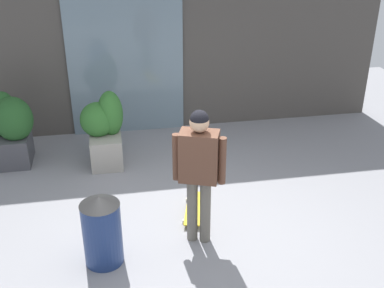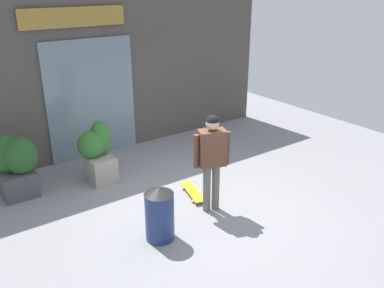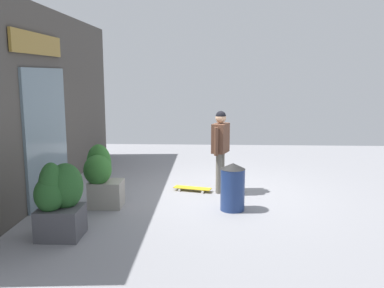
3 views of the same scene
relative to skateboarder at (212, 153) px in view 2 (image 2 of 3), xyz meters
name	(u,v)px [view 2 (image 2 of 3)]	position (x,y,z in m)	size (l,w,h in m)	color
ground_plane	(202,207)	(-0.07, 0.16, -1.06)	(12.00, 12.00, 0.00)	gray
building_facade	(109,69)	(-0.10, 3.54, 0.80)	(8.13, 0.31, 3.76)	#4C4742
skateboarder	(212,153)	(0.00, 0.00, 0.00)	(0.59, 0.40, 1.72)	#666056
skateboard	(193,192)	(0.05, 0.59, -1.00)	(0.41, 0.83, 0.08)	gold
planter_box_left	(16,164)	(-2.53, 2.50, -0.45)	(0.71, 0.66, 1.17)	#47474C
planter_box_right	(97,151)	(-1.06, 2.24, -0.47)	(0.67, 0.68, 1.17)	gray
trash_bin	(160,213)	(-1.15, -0.20, -0.62)	(0.45, 0.45, 0.88)	navy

